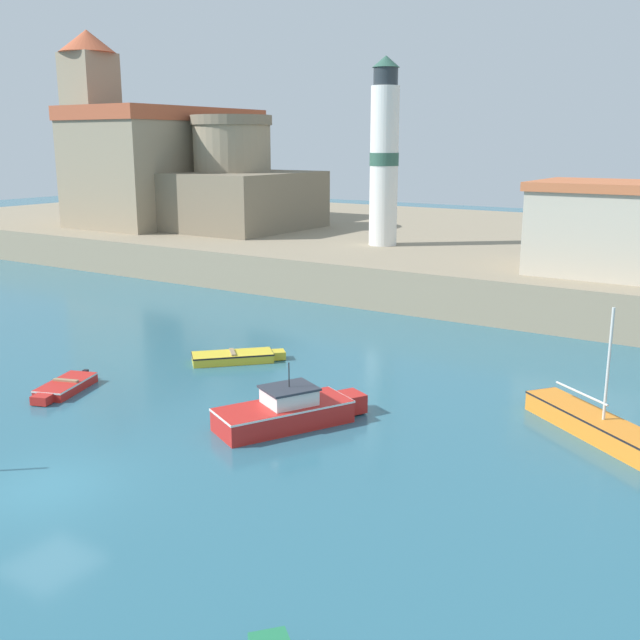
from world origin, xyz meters
TOP-DOWN VIEW (x-y plane):
  - ground_plane at (0.00, 0.00)m, footprint 200.00×200.00m
  - quay_seawall at (0.00, 45.91)m, footprint 120.00×40.00m
  - dinghy_yellow_3 at (-3.59, 13.13)m, footprint 3.72×3.80m
  - sailboat_orange_4 at (12.53, 12.97)m, footprint 5.92×4.73m
  - dinghy_red_5 at (-6.71, 6.04)m, footprint 2.16×3.53m
  - motorboat_red_6 at (3.06, 8.01)m, footprint 3.89×5.73m
  - church at (-33.00, 37.87)m, footprint 14.16×17.33m
  - fortress at (-24.00, 37.89)m, footprint 12.05×12.05m
  - lighthouse at (-8.00, 35.35)m, footprint 2.07×2.07m
  - harbor_shed_near_wharf at (8.00, 31.85)m, footprint 7.47×6.98m

SIDE VIEW (x-z plane):
  - ground_plane at x=0.00m, z-range 0.00..0.00m
  - dinghy_red_5 at x=-6.71m, z-range -0.02..0.47m
  - dinghy_yellow_3 at x=-3.59m, z-range -0.01..0.50m
  - sailboat_orange_4 at x=12.53m, z-range -1.90..2.71m
  - motorboat_red_6 at x=3.06m, z-range -0.63..1.71m
  - quay_seawall at x=0.00m, z-range 0.00..2.57m
  - harbor_shed_near_wharf at x=8.00m, z-range 2.59..7.76m
  - fortress at x=-24.00m, z-range 1.11..10.57m
  - church at x=-33.00m, z-range -0.25..16.84m
  - lighthouse at x=-8.00m, z-range 2.38..15.46m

